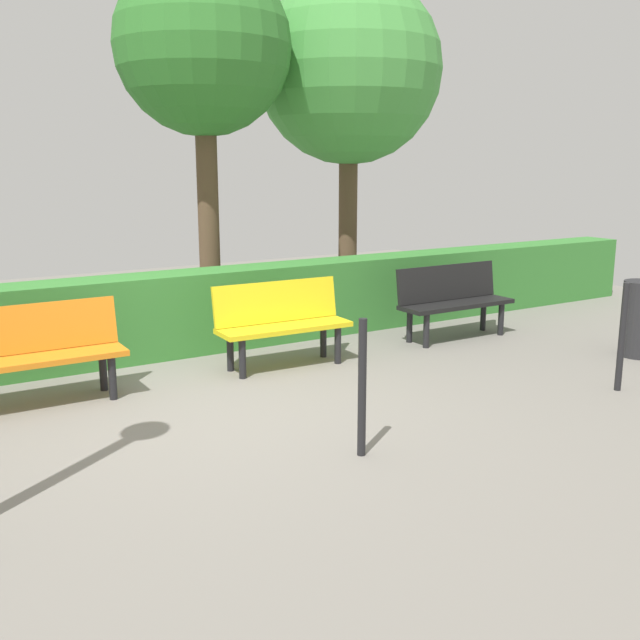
# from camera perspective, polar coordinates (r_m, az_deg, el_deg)

# --- Properties ---
(ground_plane) EXTENTS (16.79, 16.79, 0.00)m
(ground_plane) POSITION_cam_1_polar(r_m,az_deg,el_deg) (6.20, -8.42, -7.06)
(ground_plane) COLOR gray
(bench_black) EXTENTS (1.47, 0.46, 0.86)m
(bench_black) POSITION_cam_1_polar(r_m,az_deg,el_deg) (8.68, 10.47, 1.74)
(bench_black) COLOR black
(bench_black) RESTS_ON ground_plane
(bench_yellow) EXTENTS (1.39, 0.50, 0.86)m
(bench_yellow) POSITION_cam_1_polar(r_m,az_deg,el_deg) (7.34, -3.07, -0.00)
(bench_yellow) COLOR yellow
(bench_yellow) RESTS_ON ground_plane
(bench_orange) EXTENTS (1.58, 0.45, 0.86)m
(bench_orange) POSITION_cam_1_polar(r_m,az_deg,el_deg) (6.61, -22.10, -2.25)
(bench_orange) COLOR orange
(bench_orange) RESTS_ON ground_plane
(hedge_row) EXTENTS (12.79, 0.55, 0.89)m
(hedge_row) POSITION_cam_1_polar(r_m,az_deg,el_deg) (8.22, -6.99, 1.01)
(hedge_row) COLOR #387F33
(hedge_row) RESTS_ON ground_plane
(tree_near) EXTENTS (2.64, 2.64, 4.65)m
(tree_near) POSITION_cam_1_polar(r_m,az_deg,el_deg) (10.81, 2.32, 19.05)
(tree_near) COLOR brown
(tree_near) RESTS_ON ground_plane
(tree_mid) EXTENTS (2.18, 2.18, 4.54)m
(tree_mid) POSITION_cam_1_polar(r_m,az_deg,el_deg) (9.53, -9.24, 20.41)
(tree_mid) COLOR brown
(tree_mid) RESTS_ON ground_plane
(railing_post_near) EXTENTS (0.06, 0.06, 1.00)m
(railing_post_near) POSITION_cam_1_polar(r_m,az_deg,el_deg) (7.07, 22.78, -1.27)
(railing_post_near) COLOR black
(railing_post_near) RESTS_ON ground_plane
(railing_post_mid) EXTENTS (0.06, 0.06, 1.00)m
(railing_post_mid) POSITION_cam_1_polar(r_m,az_deg,el_deg) (5.08, 3.35, -5.40)
(railing_post_mid) COLOR black
(railing_post_mid) RESTS_ON ground_plane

